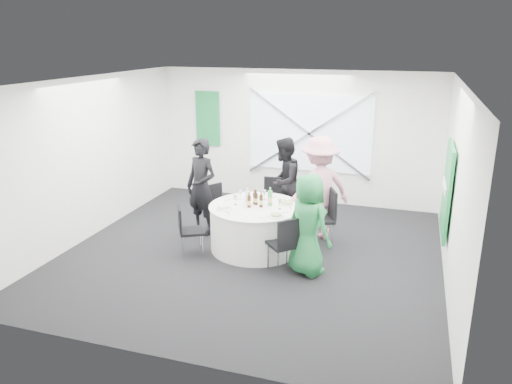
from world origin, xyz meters
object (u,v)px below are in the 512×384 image
(banquet_table, at_px, (256,227))
(person_woman_pink, at_px, (319,189))
(chair_front_right, at_px, (285,241))
(chair_back_right, at_px, (325,213))
(person_man_back, at_px, (284,182))
(person_man_back_left, at_px, (201,187))
(green_water_bottle, at_px, (270,198))
(clear_water_bottle, at_px, (247,198))
(chair_back_left, at_px, (217,204))
(chair_front_left, at_px, (187,227))
(person_woman_green, at_px, (308,225))
(chair_back, at_px, (273,198))

(banquet_table, relative_size, person_woman_pink, 0.85)
(banquet_table, distance_m, chair_front_right, 1.03)
(banquet_table, relative_size, chair_back_right, 1.57)
(person_man_back, distance_m, person_woman_pink, 0.94)
(person_man_back_left, height_order, person_woman_pink, person_woman_pink)
(person_man_back_left, xyz_separation_m, green_water_bottle, (1.36, -0.30, 0.01))
(chair_front_right, height_order, clear_water_bottle, clear_water_bottle)
(banquet_table, relative_size, chair_back_left, 1.81)
(chair_front_right, height_order, person_man_back, person_man_back)
(clear_water_bottle, bearing_deg, chair_front_left, -144.98)
(chair_back_right, relative_size, clear_water_bottle, 3.43)
(chair_front_right, bearing_deg, person_woman_green, 157.73)
(chair_back_right, relative_size, chair_front_right, 1.11)
(chair_back_right, bearing_deg, clear_water_bottle, -93.00)
(banquet_table, distance_m, chair_back, 1.17)
(green_water_bottle, bearing_deg, chair_back_left, 156.79)
(chair_back_right, bearing_deg, chair_back_left, -117.03)
(banquet_table, height_order, person_man_back, person_man_back)
(chair_front_right, height_order, person_man_back_left, person_man_back_left)
(chair_back, xyz_separation_m, chair_front_left, (-0.96, -1.74, -0.05))
(banquet_table, bearing_deg, person_man_back_left, 161.23)
(person_woman_green, bearing_deg, chair_back, -27.82)
(green_water_bottle, bearing_deg, person_woman_green, -42.02)
(person_woman_green, bearing_deg, green_water_bottle, -10.34)
(chair_front_right, height_order, green_water_bottle, green_water_bottle)
(chair_back_left, height_order, person_woman_green, person_woman_green)
(chair_back, relative_size, person_man_back, 0.55)
(chair_front_right, xyz_separation_m, person_man_back, (-0.56, 2.03, 0.31))
(chair_front_right, relative_size, person_woman_pink, 0.49)
(clear_water_bottle, bearing_deg, banquet_table, -3.08)
(chair_back, bearing_deg, person_woman_green, -61.36)
(chair_back_right, distance_m, person_man_back, 1.27)
(chair_front_left, distance_m, person_woman_green, 2.03)
(chair_back_right, xyz_separation_m, person_woman_green, (-0.06, -1.10, 0.19))
(person_woman_green, bearing_deg, chair_back_right, -61.61)
(person_woman_pink, bearing_deg, person_woman_green, 54.69)
(person_woman_pink, bearing_deg, chair_back_right, 81.51)
(person_man_back, relative_size, person_woman_green, 1.08)
(chair_front_right, height_order, chair_front_left, chair_front_right)
(person_man_back_left, bearing_deg, clear_water_bottle, -2.20)
(chair_back_left, bearing_deg, chair_back, -25.55)
(chair_back_left, height_order, person_man_back_left, person_man_back_left)
(green_water_bottle, bearing_deg, chair_front_left, -150.76)
(chair_back_left, bearing_deg, person_woman_pink, -52.79)
(banquet_table, relative_size, green_water_bottle, 5.01)
(person_man_back_left, bearing_deg, chair_back_left, 61.65)
(chair_back, xyz_separation_m, person_woman_pink, (0.94, -0.40, 0.38))
(clear_water_bottle, bearing_deg, person_man_back_left, 159.02)
(person_man_back, xyz_separation_m, person_woman_pink, (0.77, -0.54, 0.08))
(chair_back_left, bearing_deg, clear_water_bottle, -94.33)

